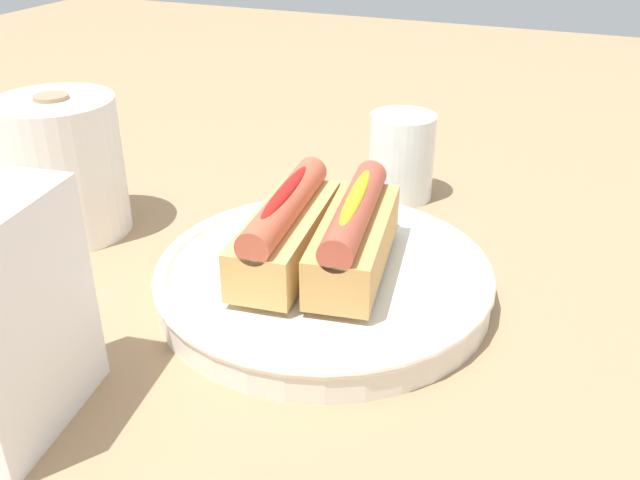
{
  "coord_description": "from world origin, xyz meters",
  "views": [
    {
      "loc": [
        -0.43,
        -0.18,
        0.31
      ],
      "look_at": [
        0.02,
        0.0,
        0.05
      ],
      "focal_mm": 39.3,
      "sensor_mm": 36.0,
      "label": 1
    }
  ],
  "objects_px": {
    "serving_bowl": "(320,277)",
    "napkin_box": "(12,322)",
    "hotdog_front": "(355,234)",
    "hotdog_back": "(286,229)",
    "water_glass": "(399,161)",
    "paper_towel_roll": "(64,167)"
  },
  "relations": [
    {
      "from": "serving_bowl",
      "to": "napkin_box",
      "type": "bearing_deg",
      "value": 151.92
    },
    {
      "from": "water_glass",
      "to": "hotdog_back",
      "type": "bearing_deg",
      "value": 172.79
    },
    {
      "from": "serving_bowl",
      "to": "hotdog_back",
      "type": "height_order",
      "value": "hotdog_back"
    },
    {
      "from": "serving_bowl",
      "to": "hotdog_back",
      "type": "distance_m",
      "value": 0.05
    },
    {
      "from": "serving_bowl",
      "to": "hotdog_front",
      "type": "distance_m",
      "value": 0.05
    },
    {
      "from": "hotdog_front",
      "to": "napkin_box",
      "type": "relative_size",
      "value": 1.04
    },
    {
      "from": "paper_towel_roll",
      "to": "napkin_box",
      "type": "height_order",
      "value": "napkin_box"
    },
    {
      "from": "hotdog_back",
      "to": "paper_towel_roll",
      "type": "distance_m",
      "value": 0.24
    },
    {
      "from": "hotdog_front",
      "to": "hotdog_back",
      "type": "height_order",
      "value": "same"
    },
    {
      "from": "hotdog_back",
      "to": "napkin_box",
      "type": "distance_m",
      "value": 0.22
    },
    {
      "from": "water_glass",
      "to": "paper_towel_roll",
      "type": "relative_size",
      "value": 0.67
    },
    {
      "from": "water_glass",
      "to": "napkin_box",
      "type": "bearing_deg",
      "value": 165.18
    },
    {
      "from": "serving_bowl",
      "to": "hotdog_back",
      "type": "bearing_deg",
      "value": 102.91
    },
    {
      "from": "hotdog_back",
      "to": "napkin_box",
      "type": "relative_size",
      "value": 1.03
    },
    {
      "from": "hotdog_front",
      "to": "water_glass",
      "type": "xyz_separation_m",
      "value": [
        0.21,
        0.03,
        -0.02
      ]
    },
    {
      "from": "hotdog_back",
      "to": "water_glass",
      "type": "height_order",
      "value": "hotdog_back"
    },
    {
      "from": "hotdog_front",
      "to": "paper_towel_roll",
      "type": "relative_size",
      "value": 1.16
    },
    {
      "from": "paper_towel_roll",
      "to": "napkin_box",
      "type": "distance_m",
      "value": 0.27
    },
    {
      "from": "serving_bowl",
      "to": "hotdog_front",
      "type": "xyz_separation_m",
      "value": [
        0.01,
        -0.03,
        0.04
      ]
    },
    {
      "from": "water_glass",
      "to": "napkin_box",
      "type": "relative_size",
      "value": 0.6
    },
    {
      "from": "hotdog_front",
      "to": "hotdog_back",
      "type": "distance_m",
      "value": 0.06
    },
    {
      "from": "serving_bowl",
      "to": "paper_towel_roll",
      "type": "height_order",
      "value": "paper_towel_roll"
    }
  ]
}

